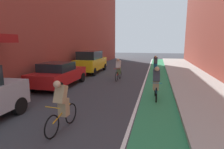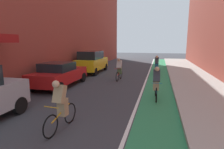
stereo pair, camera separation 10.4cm
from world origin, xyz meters
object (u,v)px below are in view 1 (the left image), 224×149
cyclist_lead (62,105)px  cyclist_trailing (118,69)px  parked_sedan_red (59,74)px  cyclist_mid (156,83)px  parked_suv_yellow_cab (91,62)px  cyclist_far (155,64)px

cyclist_lead → cyclist_trailing: size_ratio=0.99×
parked_sedan_red → cyclist_mid: bearing=-10.7°
cyclist_mid → parked_suv_yellow_cab: bearing=131.2°
parked_suv_yellow_cab → cyclist_mid: bearing=-48.8°
parked_suv_yellow_cab → cyclist_lead: 11.19m
cyclist_mid → cyclist_trailing: (-2.71, 4.01, 0.00)m
parked_sedan_red → cyclist_far: cyclist_far is taller
cyclist_mid → cyclist_trailing: size_ratio=0.99×
parked_sedan_red → parked_suv_yellow_cab: parked_suv_yellow_cab is taller
parked_sedan_red → parked_suv_yellow_cab: bearing=90.0°
parked_suv_yellow_cab → cyclist_trailing: parked_suv_yellow_cab is taller
parked_sedan_red → cyclist_mid: (5.91, -1.12, 0.02)m
cyclist_lead → cyclist_trailing: bearing=89.3°
parked_suv_yellow_cab → cyclist_far: bearing=8.2°
parked_sedan_red → cyclist_trailing: 4.31m
parked_sedan_red → cyclist_far: size_ratio=2.50×
parked_sedan_red → cyclist_lead: cyclist_lead is taller
parked_suv_yellow_cab → cyclist_trailing: bearing=-40.6°
cyclist_trailing → cyclist_far: 4.43m
parked_sedan_red → cyclist_trailing: size_ratio=2.49×
parked_suv_yellow_cab → cyclist_mid: parked_suv_yellow_cab is taller
cyclist_trailing → cyclist_lead: bearing=-90.7°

